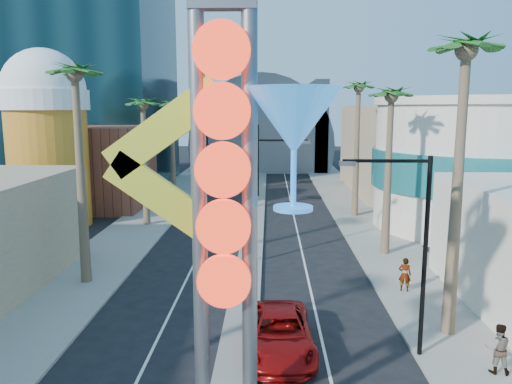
{
  "coord_description": "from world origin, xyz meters",
  "views": [
    {
      "loc": [
        1.24,
        -10.52,
        9.72
      ],
      "look_at": [
        0.43,
        19.41,
        4.69
      ],
      "focal_mm": 35.0,
      "sensor_mm": 36.0,
      "label": 1
    }
  ],
  "objects_px": {
    "pedestrian_a": "(405,274)",
    "pedestrian_b": "(498,348)",
    "red_pickup": "(279,333)",
    "neon_sign": "(254,197)"
  },
  "relations": [
    {
      "from": "neon_sign",
      "to": "red_pickup",
      "type": "relative_size",
      "value": 2.17
    },
    {
      "from": "neon_sign",
      "to": "red_pickup",
      "type": "height_order",
      "value": "neon_sign"
    },
    {
      "from": "neon_sign",
      "to": "pedestrian_b",
      "type": "height_order",
      "value": "neon_sign"
    },
    {
      "from": "pedestrian_a",
      "to": "neon_sign",
      "type": "bearing_deg",
      "value": 75.1
    },
    {
      "from": "pedestrian_b",
      "to": "red_pickup",
      "type": "bearing_deg",
      "value": -0.53
    },
    {
      "from": "red_pickup",
      "to": "pedestrian_a",
      "type": "bearing_deg",
      "value": 42.27
    },
    {
      "from": "neon_sign",
      "to": "pedestrian_b",
      "type": "bearing_deg",
      "value": 22.9
    },
    {
      "from": "neon_sign",
      "to": "pedestrian_b",
      "type": "xyz_separation_m",
      "value": [
        8.79,
        3.71,
        -6.22
      ]
    },
    {
      "from": "pedestrian_a",
      "to": "pedestrian_b",
      "type": "height_order",
      "value": "pedestrian_b"
    },
    {
      "from": "red_pickup",
      "to": "pedestrian_b",
      "type": "relative_size",
      "value": 3.07
    }
  ]
}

